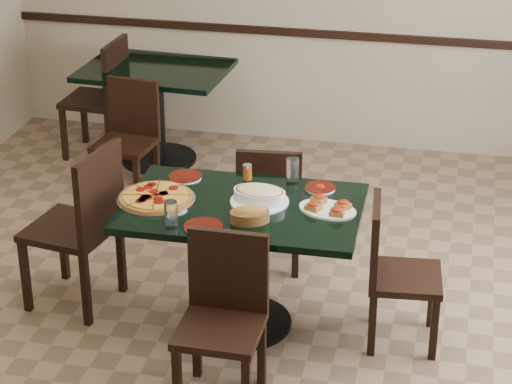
% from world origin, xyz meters
% --- Properties ---
extents(floor, '(5.50, 5.50, 0.00)m').
position_xyz_m(floor, '(0.00, 0.00, 0.00)').
color(floor, brown).
rests_on(floor, ground).
extents(room_shell, '(5.50, 5.50, 5.50)m').
position_xyz_m(room_shell, '(1.02, 1.73, 1.17)').
color(room_shell, silver).
rests_on(room_shell, floor).
extents(main_table, '(1.28, 0.83, 0.75)m').
position_xyz_m(main_table, '(0.01, -0.03, 0.57)').
color(main_table, black).
rests_on(main_table, floor).
extents(back_table, '(1.11, 0.84, 0.75)m').
position_xyz_m(back_table, '(-1.16, 2.10, 0.52)').
color(back_table, black).
rests_on(back_table, floor).
extents(chair_far, '(0.42, 0.42, 0.83)m').
position_xyz_m(chair_far, '(0.02, 0.63, 0.46)').
color(chair_far, black).
rests_on(chair_far, floor).
extents(chair_near, '(0.40, 0.40, 0.86)m').
position_xyz_m(chair_near, '(0.05, -0.65, 0.48)').
color(chair_near, black).
rests_on(chair_near, floor).
extents(chair_right, '(0.42, 0.42, 0.82)m').
position_xyz_m(chair_right, '(0.82, 0.00, 0.46)').
color(chair_right, black).
rests_on(chair_right, floor).
extents(chair_left, '(0.53, 0.53, 0.98)m').
position_xyz_m(chair_left, '(-0.92, -0.00, 0.55)').
color(chair_left, black).
rests_on(chair_left, floor).
extents(back_chair_near, '(0.43, 0.43, 0.83)m').
position_xyz_m(back_chair_near, '(-1.18, 1.52, 0.46)').
color(back_chair_near, black).
rests_on(back_chair_near, floor).
extents(back_chair_left, '(0.45, 0.45, 0.93)m').
position_xyz_m(back_chair_left, '(-1.59, 2.12, 0.52)').
color(back_chair_left, black).
rests_on(back_chair_left, floor).
extents(pepperoni_pizza, '(0.43, 0.43, 0.04)m').
position_xyz_m(pepperoni_pizza, '(-0.46, -0.07, 0.77)').
color(pepperoni_pizza, silver).
rests_on(pepperoni_pizza, main_table).
extents(lasagna_casserole, '(0.32, 0.32, 0.09)m').
position_xyz_m(lasagna_casserole, '(0.09, 0.02, 0.80)').
color(lasagna_casserole, white).
rests_on(lasagna_casserole, main_table).
extents(bread_basket, '(0.24, 0.21, 0.09)m').
position_xyz_m(bread_basket, '(0.09, -0.21, 0.79)').
color(bread_basket, brown).
rests_on(bread_basket, main_table).
extents(bruschetta_platter, '(0.37, 0.31, 0.05)m').
position_xyz_m(bruschetta_platter, '(0.46, -0.00, 0.77)').
color(bruschetta_platter, white).
rests_on(bruschetta_platter, main_table).
extents(side_plate_near, '(0.20, 0.20, 0.02)m').
position_xyz_m(side_plate_near, '(-0.13, -0.33, 0.76)').
color(side_plate_near, white).
rests_on(side_plate_near, main_table).
extents(side_plate_far_r, '(0.17, 0.17, 0.03)m').
position_xyz_m(side_plate_far_r, '(0.38, 0.26, 0.76)').
color(side_plate_far_r, white).
rests_on(side_plate_far_r, main_table).
extents(side_plate_far_l, '(0.19, 0.19, 0.02)m').
position_xyz_m(side_plate_far_l, '(-0.39, 0.24, 0.76)').
color(side_plate_far_l, white).
rests_on(side_plate_far_l, main_table).
extents(napkin_setting, '(0.19, 0.19, 0.01)m').
position_xyz_m(napkin_setting, '(-0.10, -0.36, 0.75)').
color(napkin_setting, white).
rests_on(napkin_setting, main_table).
extents(water_glass_a, '(0.07, 0.07, 0.15)m').
position_xyz_m(water_glass_a, '(0.21, 0.30, 0.82)').
color(water_glass_a, white).
rests_on(water_glass_a, main_table).
extents(water_glass_b, '(0.07, 0.07, 0.15)m').
position_xyz_m(water_glass_b, '(-0.29, -0.36, 0.82)').
color(water_glass_b, white).
rests_on(water_glass_b, main_table).
extents(pepper_shaker, '(0.05, 0.05, 0.09)m').
position_xyz_m(pepper_shaker, '(-0.04, 0.30, 0.80)').
color(pepper_shaker, '#AA4812').
rests_on(pepper_shaker, main_table).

